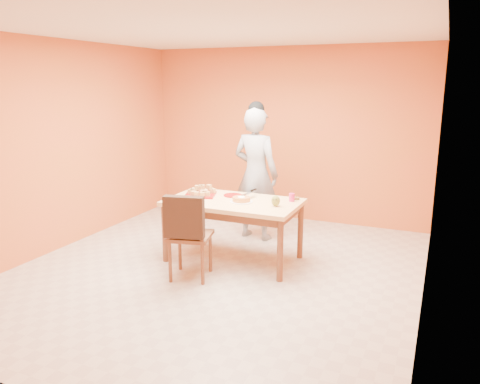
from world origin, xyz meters
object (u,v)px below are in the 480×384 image
at_px(dining_table, 233,208).
at_px(egg_ornament, 276,201).
at_px(pastry_platter, 200,195).
at_px(magenta_glass, 292,197).
at_px(person, 256,174).
at_px(red_dinner_plate, 233,195).
at_px(dining_chair, 189,234).
at_px(checker_tin, 296,198).
at_px(sponge_cake, 241,199).

relative_size(dining_table, egg_ornament, 12.48).
xyz_separation_m(pastry_platter, magenta_glass, (1.15, 0.18, 0.04)).
relative_size(person, red_dinner_plate, 7.83).
xyz_separation_m(dining_table, magenta_glass, (0.66, 0.24, 0.14)).
distance_m(dining_table, magenta_glass, 0.72).
relative_size(dining_chair, magenta_glass, 10.18).
distance_m(dining_chair, checker_tin, 1.41).
bearing_deg(person, magenta_glass, 145.53).
bearing_deg(egg_ornament, pastry_platter, -174.59).
bearing_deg(dining_chair, egg_ornament, 25.46).
bearing_deg(red_dinner_plate, dining_table, -64.22).
relative_size(sponge_cake, magenta_glass, 2.18).
distance_m(dining_table, red_dinner_plate, 0.25).
bearing_deg(dining_chair, dining_table, 58.52).
relative_size(red_dinner_plate, sponge_cake, 1.10).
xyz_separation_m(egg_ornament, checker_tin, (0.12, 0.40, -0.05)).
height_order(sponge_cake, egg_ornament, egg_ornament).
distance_m(sponge_cake, egg_ornament, 0.44).
bearing_deg(pastry_platter, magenta_glass, 8.92).
distance_m(dining_table, egg_ornament, 0.59).
relative_size(person, pastry_platter, 4.96).
xyz_separation_m(magenta_glass, checker_tin, (0.02, 0.11, -0.04)).
bearing_deg(dining_table, magenta_glass, 19.69).
distance_m(dining_chair, pastry_platter, 0.84).
bearing_deg(sponge_cake, checker_tin, 35.10).
bearing_deg(egg_ornament, person, 134.79).
xyz_separation_m(pastry_platter, red_dinner_plate, (0.38, 0.15, -0.00)).
relative_size(red_dinner_plate, checker_tin, 2.60).
xyz_separation_m(person, checker_tin, (0.75, -0.56, -0.14)).
height_order(dining_chair, person, person).
xyz_separation_m(red_dinner_plate, sponge_cake, (0.23, -0.25, 0.03)).
bearing_deg(pastry_platter, red_dinner_plate, 21.57).
relative_size(person, magenta_glass, 18.78).
bearing_deg(checker_tin, pastry_platter, -165.89).
bearing_deg(dining_table, pastry_platter, 173.22).
bearing_deg(dining_table, sponge_cake, -17.85).
relative_size(dining_chair, egg_ornament, 7.74).
distance_m(dining_chair, person, 1.66).
height_order(red_dinner_plate, checker_tin, checker_tin).
height_order(dining_chair, egg_ornament, dining_chair).
height_order(person, checker_tin, person).
bearing_deg(dining_chair, pastry_platter, 95.29).
bearing_deg(sponge_cake, dining_table, 162.15).
bearing_deg(magenta_glass, dining_chair, -133.44).
xyz_separation_m(egg_ornament, magenta_glass, (0.10, 0.29, -0.02)).
distance_m(person, magenta_glass, 1.00).
relative_size(dining_table, person, 0.87).
bearing_deg(red_dinner_plate, person, 87.44).
height_order(sponge_cake, magenta_glass, magenta_glass).
height_order(person, magenta_glass, person).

